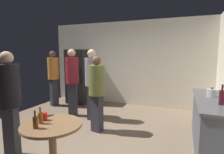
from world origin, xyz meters
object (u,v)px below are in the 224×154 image
Objects in this scene: beer_bottle_amber at (40,117)px; person_in_black_shirt at (9,97)px; kettle at (212,93)px; plastic_cup_red at (44,116)px; person_in_olive_shirt at (97,88)px; person_in_maroon_shirt at (72,77)px; person_in_gray_shirt at (92,79)px; wine_bottle_on_counter at (222,97)px; refrigerator at (79,76)px; person_in_orange_shirt at (53,74)px; beer_bottle_brown at (35,122)px; foreground_table at (52,131)px.

beer_bottle_amber is 0.14× the size of person_in_black_shirt.
kettle is 2.82m from plastic_cup_red.
person_in_maroon_shirt is (-1.05, 0.66, 0.11)m from person_in_olive_shirt.
plastic_cup_red is 0.06× the size of person_in_gray_shirt.
plastic_cup_red is at bearing -29.32° from person_in_black_shirt.
person_in_black_shirt is (-3.06, -1.09, -0.02)m from wine_bottle_on_counter.
plastic_cup_red is 2.32m from person_in_maroon_shirt.
beer_bottle_amber is 0.13× the size of person_in_gray_shirt.
refrigerator reaches higher than person_in_orange_shirt.
person_in_gray_shirt is at bearing 1.89° from person_in_orange_shirt.
person_in_olive_shirt is at bearing 172.44° from wine_bottle_on_counter.
beer_bottle_brown is at bearing -30.79° from person_in_orange_shirt.
beer_bottle_amber is 0.16m from beer_bottle_brown.
plastic_cup_red is (-2.27, -1.65, -0.18)m from kettle.
wine_bottle_on_counter reaches higher than beer_bottle_amber.
plastic_cup_red is at bearing 107.35° from beer_bottle_amber.
wine_bottle_on_counter reaches higher than kettle.
kettle is at bearing 60.42° from person_in_maroon_shirt.
plastic_cup_red is at bearing 7.98° from person_in_olive_shirt.
foreground_table is 3.48× the size of beer_bottle_brown.
wine_bottle_on_counter is 2.50m from foreground_table.
plastic_cup_red is at bearing 159.36° from foreground_table.
beer_bottle_brown is (-2.18, -1.92, -0.15)m from kettle.
foreground_table is 0.45× the size of person_in_maroon_shirt.
person_in_maroon_shirt is (-0.95, 2.10, 0.26)m from plastic_cup_red.
person_in_maroon_shirt is at bearing -65.20° from refrigerator.
person_in_black_shirt is at bearing -160.34° from wine_bottle_on_counter.
beer_bottle_brown is 1.71m from person_in_olive_shirt.
person_in_black_shirt is (-0.76, 0.16, 0.18)m from beer_bottle_amber.
foreground_table is 0.24m from beer_bottle_amber.
person_in_black_shirt reaches higher than person_in_olive_shirt.
kettle reaches higher than foreground_table.
wine_bottle_on_counter is 0.18× the size of person_in_orange_shirt.
refrigerator is 16.36× the size of plastic_cup_red.
beer_bottle_brown is 0.28m from plastic_cup_red.
kettle is 2.73m from foreground_table.
person_in_gray_shirt is at bearing 100.35° from beer_bottle_brown.
wine_bottle_on_counter reaches higher than foreground_table.
beer_bottle_amber is (1.56, -3.46, -0.08)m from refrigerator.
person_in_gray_shirt is (-2.65, 0.88, 0.02)m from wine_bottle_on_counter.
refrigerator is 7.83× the size of beer_bottle_brown.
kettle is at bearing 41.37° from beer_bottle_brown.
refrigerator is 4.44m from wine_bottle_on_counter.
refrigerator is at bearing -127.50° from person_in_olive_shirt.
person_in_olive_shirt is 0.91× the size of person_in_gray_shirt.
person_in_orange_shirt reaches higher than kettle.
foreground_table is 0.99m from person_in_black_shirt.
kettle is 2.90m from beer_bottle_brown.
plastic_cup_red is 0.06× the size of person_in_orange_shirt.
plastic_cup_red is at bearing -153.83° from wine_bottle_on_counter.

